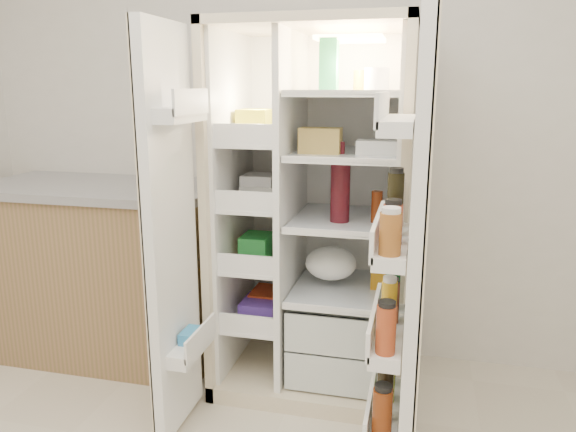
# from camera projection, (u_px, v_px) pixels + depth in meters

# --- Properties ---
(wall_back) EXTENTS (4.00, 0.02, 2.70)m
(wall_back) POSITION_uv_depth(u_px,v_px,m) (318.00, 116.00, 2.97)
(wall_back) COLOR silver
(wall_back) RESTS_ON floor
(refrigerator) EXTENTS (0.93, 0.70, 1.80)m
(refrigerator) POSITION_uv_depth(u_px,v_px,m) (319.00, 241.00, 2.76)
(refrigerator) COLOR beige
(refrigerator) RESTS_ON floor
(freezer_door) EXTENTS (0.15, 0.40, 1.72)m
(freezer_door) POSITION_uv_depth(u_px,v_px,m) (172.00, 238.00, 2.28)
(freezer_door) COLOR white
(freezer_door) RESTS_ON floor
(fridge_door) EXTENTS (0.17, 0.58, 1.72)m
(fridge_door) POSITION_uv_depth(u_px,v_px,m) (410.00, 269.00, 1.97)
(fridge_door) COLOR white
(fridge_door) RESTS_ON floor
(kitchen_counter) EXTENTS (1.36, 0.72, 0.98)m
(kitchen_counter) POSITION_uv_depth(u_px,v_px,m) (106.00, 268.00, 3.12)
(kitchen_counter) COLOR #916A48
(kitchen_counter) RESTS_ON floor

